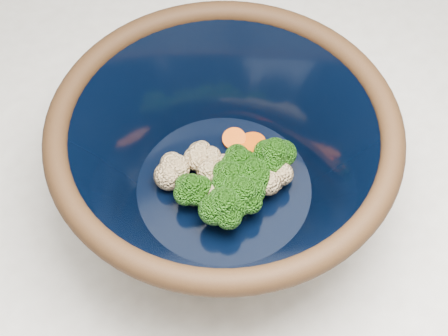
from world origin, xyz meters
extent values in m
cylinder|color=black|center=(-0.07, 0.07, 0.91)|extent=(0.20, 0.20, 0.01)
torus|color=black|center=(-0.07, 0.07, 1.03)|extent=(0.33, 0.33, 0.02)
cylinder|color=black|center=(-0.07, 0.07, 0.93)|extent=(0.19, 0.19, 0.00)
cylinder|color=#608442|center=(-0.04, 0.07, 0.94)|extent=(0.01, 0.01, 0.02)
ellipsoid|color=#2D7015|center=(-0.04, 0.07, 0.96)|extent=(0.04, 0.04, 0.03)
cylinder|color=#608442|center=(-0.10, 0.07, 0.94)|extent=(0.01, 0.01, 0.02)
ellipsoid|color=#2D7015|center=(-0.10, 0.07, 0.96)|extent=(0.04, 0.04, 0.03)
cylinder|color=#608442|center=(-0.04, 0.05, 0.94)|extent=(0.01, 0.01, 0.02)
ellipsoid|color=#2D7015|center=(-0.04, 0.05, 0.96)|extent=(0.04, 0.04, 0.03)
cylinder|color=#608442|center=(-0.01, 0.06, 0.94)|extent=(0.01, 0.01, 0.02)
ellipsoid|color=#2D7015|center=(-0.01, 0.06, 0.97)|extent=(0.04, 0.04, 0.04)
cylinder|color=#608442|center=(-0.06, 0.06, 0.94)|extent=(0.01, 0.01, 0.02)
ellipsoid|color=#2D7015|center=(-0.06, 0.06, 0.96)|extent=(0.04, 0.04, 0.03)
cylinder|color=#608442|center=(-0.06, 0.03, 0.94)|extent=(0.01, 0.01, 0.02)
ellipsoid|color=#2D7015|center=(-0.06, 0.03, 0.97)|extent=(0.04, 0.04, 0.04)
cylinder|color=#608442|center=(-0.09, 0.03, 0.94)|extent=(0.01, 0.01, 0.02)
ellipsoid|color=#2D7015|center=(-0.09, 0.03, 0.97)|extent=(0.05, 0.05, 0.04)
sphere|color=beige|center=(-0.07, 0.10, 0.95)|extent=(0.03, 0.03, 0.03)
sphere|color=beige|center=(-0.07, 0.08, 0.95)|extent=(0.03, 0.03, 0.03)
sphere|color=beige|center=(-0.05, 0.06, 0.95)|extent=(0.03, 0.03, 0.03)
sphere|color=beige|center=(-0.03, 0.04, 0.95)|extent=(0.03, 0.03, 0.03)
sphere|color=beige|center=(-0.08, 0.05, 0.95)|extent=(0.03, 0.03, 0.03)
sphere|color=beige|center=(-0.11, 0.10, 0.95)|extent=(0.03, 0.03, 0.03)
sphere|color=beige|center=(-0.06, 0.06, 0.95)|extent=(0.03, 0.03, 0.03)
sphere|color=beige|center=(-0.07, 0.10, 0.95)|extent=(0.03, 0.03, 0.03)
sphere|color=beige|center=(-0.07, 0.08, 0.95)|extent=(0.03, 0.03, 0.03)
cylinder|color=#F35D0A|center=(-0.03, 0.11, 0.94)|extent=(0.03, 0.03, 0.01)
cylinder|color=#F35D0A|center=(-0.06, 0.07, 0.94)|extent=(0.03, 0.03, 0.01)
cylinder|color=#F35D0A|center=(-0.01, 0.10, 0.94)|extent=(0.03, 0.03, 0.01)
cylinder|color=#F35D0A|center=(-0.07, 0.09, 0.94)|extent=(0.03, 0.03, 0.01)
camera|label=1|loc=(-0.25, -0.23, 1.49)|focal=50.00mm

